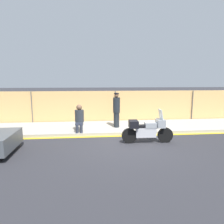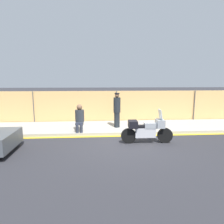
# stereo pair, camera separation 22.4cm
# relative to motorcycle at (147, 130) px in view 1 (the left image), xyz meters

# --- Properties ---
(ground_plane) EXTENTS (120.00, 120.00, 0.00)m
(ground_plane) POSITION_rel_motorcycle_xyz_m (-0.88, -0.08, -0.57)
(ground_plane) COLOR #2D2D33
(sidewalk) EXTENTS (36.48, 2.80, 0.15)m
(sidewalk) POSITION_rel_motorcycle_xyz_m (-0.88, 2.59, -0.49)
(sidewalk) COLOR #ADA89E
(sidewalk) RESTS_ON ground_plane
(curb_paint_stripe) EXTENTS (36.48, 0.18, 0.01)m
(curb_paint_stripe) POSITION_rel_motorcycle_xyz_m (-0.88, 1.10, -0.57)
(curb_paint_stripe) COLOR gold
(curb_paint_stripe) RESTS_ON ground_plane
(storefront_fence) EXTENTS (34.66, 0.17, 1.97)m
(storefront_fence) POSITION_rel_motorcycle_xyz_m (-0.88, 4.08, 0.41)
(storefront_fence) COLOR #E5B26B
(storefront_fence) RESTS_ON ground_plane
(motorcycle) EXTENTS (2.18, 0.54, 1.43)m
(motorcycle) POSITION_rel_motorcycle_xyz_m (0.00, 0.00, 0.00)
(motorcycle) COLOR black
(motorcycle) RESTS_ON ground_plane
(officer_standing) EXTENTS (0.36, 0.36, 1.81)m
(officer_standing) POSITION_rel_motorcycle_xyz_m (-1.02, 2.30, 0.51)
(officer_standing) COLOR #1E2328
(officer_standing) RESTS_ON sidewalk
(person_seated_on_curb) EXTENTS (0.44, 0.70, 1.31)m
(person_seated_on_curb) POSITION_rel_motorcycle_xyz_m (-2.91, 1.66, 0.29)
(person_seated_on_curb) COLOR #2D3342
(person_seated_on_curb) RESTS_ON sidewalk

